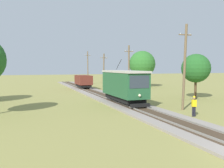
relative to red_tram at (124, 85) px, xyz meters
name	(u,v)px	position (x,y,z in m)	size (l,w,h in m)	color
red_tram	(124,85)	(0.00, 0.00, 0.00)	(2.60, 8.54, 4.79)	#235633
freight_car	(83,81)	(0.00, 20.33, -0.64)	(2.40, 5.20, 2.31)	maroon
utility_pole_near_tram	(185,67)	(4.03, -5.55, 2.05)	(1.40, 0.60, 8.30)	brown
utility_pole_mid	(129,70)	(4.03, 7.93, 1.60)	(1.40, 0.32, 7.40)	brown
utility_pole_far	(104,71)	(4.03, 20.20, 1.31)	(1.40, 0.54, 6.81)	brown
utility_pole_distant	(88,67)	(4.03, 33.01, 1.91)	(1.40, 0.52, 8.01)	brown
gravel_pile	(116,86)	(5.08, 16.38, -1.51)	(2.20, 2.20, 1.37)	gray
track_worker	(194,105)	(2.98, -8.42, -1.21)	(0.43, 0.33, 1.78)	black
tree_left_near	(142,64)	(12.69, 20.97, 2.65)	(5.47, 5.47, 7.58)	#4C3823
tree_right_near	(196,68)	(10.71, 1.24, 1.85)	(3.77, 3.77, 5.95)	#4C3823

